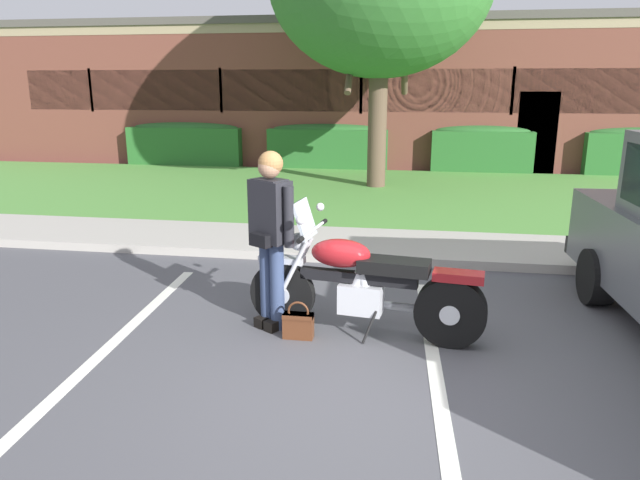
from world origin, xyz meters
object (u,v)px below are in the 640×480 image
brick_building (377,91)px  hedge_center_left (328,145)px  rider_person (271,228)px  handbag (298,323)px  hedge_center_right (481,148)px  motorcycle (372,286)px  hedge_left (187,143)px

brick_building → hedge_center_left: bearing=-98.6°
rider_person → handbag: 0.92m
rider_person → brick_building: bearing=90.7°
hedge_center_right → motorcycle: bearing=-100.6°
motorcycle → hedge_center_right: motorcycle is taller
brick_building → hedge_left: bearing=-130.3°
hedge_center_left → brick_building: bearing=81.4°
hedge_center_right → brick_building: (-3.20, 5.86, 1.37)m
hedge_center_right → rider_person: bearing=-105.4°
hedge_center_left → hedge_center_right: same height
motorcycle → hedge_center_left: bearing=100.6°
handbag → hedge_center_left: 11.19m
hedge_center_left → hedge_left: bearing=180.0°
rider_person → hedge_left: rider_person is taller
handbag → brick_building: bearing=91.7°
rider_person → brick_building: 16.77m
hedge_left → hedge_center_right: (8.16, -0.00, 0.00)m
motorcycle → rider_person: size_ratio=1.31×
hedge_left → brick_building: 7.81m
hedge_left → hedge_center_right: bearing=-0.0°
hedge_left → brick_building: brick_building is taller
hedge_center_left → hedge_center_right: (4.08, -0.00, 0.00)m
rider_person → hedge_center_left: bearing=95.7°
rider_person → hedge_center_left: rider_person is taller
hedge_center_right → handbag: bearing=-103.7°
brick_building → handbag: bearing=-88.3°
motorcycle → hedge_center_left: 11.11m
motorcycle → rider_person: bearing=177.2°
hedge_center_left → hedge_center_right: bearing=-0.0°
hedge_center_left → hedge_center_right: 4.08m
hedge_left → brick_building: bearing=49.7°
handbag → hedge_left: (-5.47, 11.09, 0.51)m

